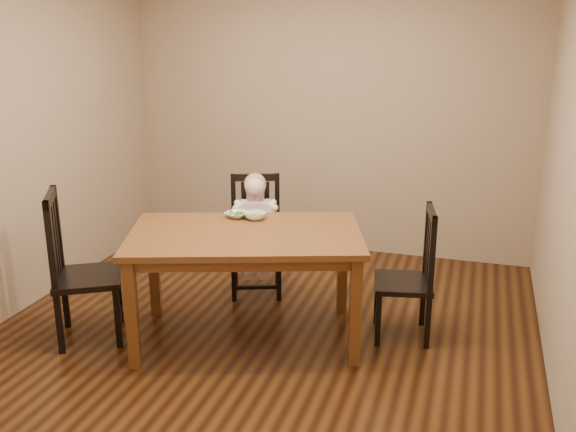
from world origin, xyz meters
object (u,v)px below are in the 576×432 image
(chair_left, at_px, (79,270))
(chair_right, at_px, (410,276))
(toddler, at_px, (256,223))
(chair_child, at_px, (256,237))
(bowl_peas, at_px, (237,215))
(bowl_veg, at_px, (255,216))
(dining_table, at_px, (246,245))

(chair_left, distance_m, chair_right, 2.40)
(chair_right, xyz_separation_m, toddler, (-1.34, 0.42, 0.15))
(chair_child, xyz_separation_m, bowl_peas, (0.04, -0.53, 0.36))
(chair_child, height_order, chair_right, chair_child)
(chair_child, distance_m, chair_right, 1.44)
(toddler, xyz_separation_m, bowl_veg, (0.17, -0.48, 0.22))
(chair_child, height_order, bowl_peas, chair_child)
(chair_right, xyz_separation_m, bowl_peas, (-1.32, -0.06, 0.37))
(chair_child, bearing_deg, bowl_veg, 89.89)
(chair_right, bearing_deg, bowl_peas, 81.68)
(dining_table, bearing_deg, chair_left, -162.54)
(bowl_veg, bearing_deg, chair_right, 2.82)
(bowl_veg, bearing_deg, chair_child, 109.66)
(chair_child, xyz_separation_m, chair_left, (-0.92, -1.20, 0.05))
(chair_child, relative_size, bowl_veg, 6.01)
(dining_table, xyz_separation_m, toddler, (-0.21, 0.79, -0.10))
(chair_right, bearing_deg, bowl_veg, 82.06)
(bowl_peas, bearing_deg, chair_right, 2.43)
(chair_left, bearing_deg, chair_right, 77.77)
(toddler, bearing_deg, chair_child, -90.00)
(dining_table, distance_m, bowl_peas, 0.38)
(chair_left, bearing_deg, dining_table, 77.47)
(chair_left, distance_m, bowl_peas, 1.22)
(chair_child, relative_size, bowl_peas, 5.91)
(toddler, height_order, bowl_peas, toddler)
(chair_child, relative_size, toddler, 1.80)
(chair_right, bearing_deg, chair_child, 60.10)
(chair_right, relative_size, toddler, 1.76)
(dining_table, distance_m, toddler, 0.83)
(toddler, distance_m, bowl_veg, 0.56)
(dining_table, relative_size, toddler, 3.33)
(chair_right, relative_size, bowl_peas, 5.79)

